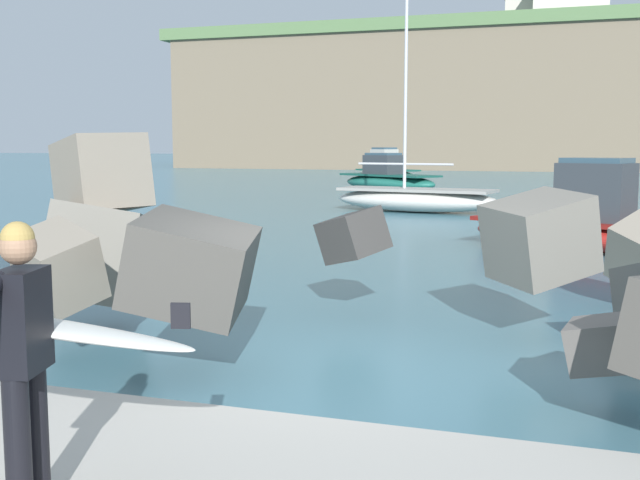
# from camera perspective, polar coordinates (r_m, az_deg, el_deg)

# --- Properties ---
(ground_plane) EXTENTS (400.00, 400.00, 0.00)m
(ground_plane) POSITION_cam_1_polar(r_m,az_deg,el_deg) (8.34, 0.99, -10.08)
(ground_plane) COLOR #42707F
(breakwater_jetty) EXTENTS (32.54, 7.54, 2.62)m
(breakwater_jetty) POSITION_cam_1_polar(r_m,az_deg,el_deg) (9.71, 0.96, -0.86)
(breakwater_jetty) COLOR #605B56
(breakwater_jetty) RESTS_ON ground
(surfer_with_board) EXTENTS (2.11, 1.37, 1.78)m
(surfer_with_board) POSITION_cam_1_polar(r_m,az_deg,el_deg) (4.96, -20.79, -7.10)
(surfer_with_board) COLOR black
(surfer_with_board) RESTS_ON walkway_path
(boat_near_left) EXTENTS (6.44, 2.86, 7.80)m
(boat_near_left) POSITION_cam_1_polar(r_m,az_deg,el_deg) (28.84, 7.04, 3.04)
(boat_near_left) COLOR beige
(boat_near_left) RESTS_ON ground
(boat_near_right) EXTENTS (6.44, 5.08, 2.04)m
(boat_near_right) POSITION_cam_1_polar(r_m,az_deg,el_deg) (41.62, 5.02, 4.46)
(boat_near_right) COLOR #1E6656
(boat_near_right) RESTS_ON ground
(boat_mid_left) EXTENTS (5.47, 3.67, 2.16)m
(boat_mid_left) POSITION_cam_1_polar(r_m,az_deg,el_deg) (19.04, 18.63, 1.17)
(boat_mid_left) COLOR maroon
(boat_mid_left) RESTS_ON ground
(boat_mid_centre) EXTENTS (4.99, 4.34, 2.31)m
(boat_mid_centre) POSITION_cam_1_polar(r_m,az_deg,el_deg) (50.91, 4.93, 4.97)
(boat_mid_centre) COLOR #1E6656
(boat_mid_centre) RESTS_ON ground
(station_building_annex) EXTENTS (8.32, 7.60, 4.03)m
(station_building_annex) POSITION_cam_1_polar(r_m,az_deg,el_deg) (94.44, 16.08, 15.42)
(station_building_annex) COLOR beige
(station_building_annex) RESTS_ON headland_bluff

